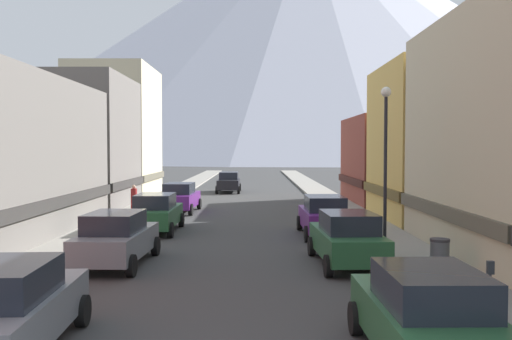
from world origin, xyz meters
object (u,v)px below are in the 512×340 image
Objects in this scene: car_right_0 at (425,317)px; car_right_2 at (322,216)px; car_left_0 at (4,309)px; streetlamp_right at (384,145)px; car_left_2 at (154,213)px; car_driving_0 at (227,182)px; car_left_3 at (178,197)px; car_left_1 at (114,238)px; trash_bin_right at (438,255)px; parking_meter_near at (488,283)px; car_right_1 at (345,238)px; pedestrian_0 at (132,200)px.

car_right_0 and car_right_2 have the same top height.
car_left_0 is 13.34m from streetlamp_right.
car_driving_0 is (2.20, 22.80, 0.00)m from car_left_2.
car_right_2 is (7.60, -8.89, 0.00)m from car_left_3.
car_left_3 is 1.02× the size of car_driving_0.
car_driving_0 is (2.20, 29.90, 0.00)m from car_left_1.
car_left_3 is at bearing 90.02° from car_left_2.
car_left_0 is at bearing -118.63° from car_right_2.
car_driving_0 is at bearing 102.75° from car_right_2.
streetlamp_right reaches higher than trash_bin_right.
car_left_0 is 1.00× the size of car_left_3.
streetlamp_right is (-0.40, 7.70, 2.97)m from parking_meter_near.
car_left_3 is at bearing 116.97° from car_right_1.
trash_bin_right is (10.15, 6.41, -0.26)m from car_left_0.
car_right_0 is at bearing -47.69° from car_left_1.
pedestrian_0 is (-10.05, 13.50, -0.01)m from car_right_1.
car_left_2 is 2.74× the size of pedestrian_0.
trash_bin_right is at bearing 32.27° from car_left_0.
car_left_1 is 14.92m from car_left_3.
streetlamp_right is at bearing -46.35° from pedestrian_0.
car_left_3 is at bearing 114.14° from parking_meter_near.
car_left_2 is at bearing 139.82° from trash_bin_right.
car_right_0 is 7.34m from trash_bin_right.
trash_bin_right is at bearing 69.65° from car_right_0.
car_right_0 is 14.38m from car_right_2.
car_left_3 reaches higher than parking_meter_near.
car_left_0 is 37.85m from car_driving_0.
car_left_3 is 1.01× the size of car_right_2.
car_right_2 is (7.60, 13.92, 0.00)m from car_left_0.
car_left_2 is 1.00× the size of car_right_0.
trash_bin_right is at bearing -40.18° from car_left_2.
car_right_2 is at bearing 90.02° from car_right_1.
car_right_1 reaches higher than trash_bin_right.
car_left_2 is at bearing 172.05° from car_right_2.
parking_meter_near is at bearing -54.69° from car_left_2.
pedestrian_0 is at bearing -149.34° from car_left_3.
car_left_0 is 0.76× the size of streetlamp_right.
car_driving_0 is at bearing 86.67° from car_left_0.
car_left_0 is 21.50m from pedestrian_0.
car_right_1 is 3.70m from streetlamp_right.
car_left_2 is 0.98× the size of car_left_3.
car_right_2 is at bearing -77.25° from car_driving_0.
car_left_3 is 1.00× the size of car_right_1.
trash_bin_right is 0.17× the size of streetlamp_right.
car_left_0 and car_right_2 have the same top height.
car_left_3 is 24.49m from car_right_0.
trash_bin_right is at bearing -29.70° from car_right_1.
car_driving_0 is at bearing 101.45° from parking_meter_near.
car_left_0 is 1.01× the size of car_right_2.
car_left_0 is at bearing -93.33° from car_driving_0.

